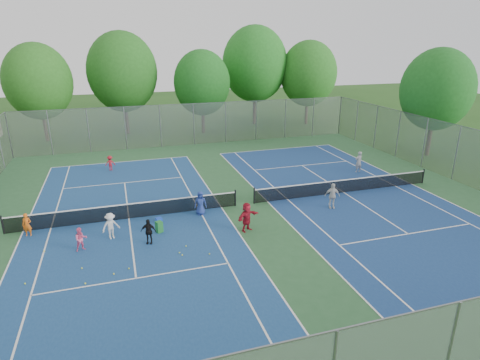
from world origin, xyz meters
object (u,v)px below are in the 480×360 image
at_px(ball_hopper, 159,227).
at_px(instructor, 359,162).
at_px(net_right, 344,186).
at_px(ball_crate, 159,220).
at_px(net_left, 128,212).

distance_m(ball_hopper, instructor, 16.98).
distance_m(net_right, ball_crate, 12.44).
xyz_separation_m(net_right, ball_crate, (-12.40, -0.99, -0.32)).
height_order(net_left, ball_hopper, net_left).
bearing_deg(net_left, ball_crate, -31.84).
relative_size(net_right, instructor, 7.79).
bearing_deg(ball_crate, instructor, 16.27).
bearing_deg(net_right, net_left, 180.00).
distance_m(ball_crate, ball_hopper, 1.27).
relative_size(net_right, ball_hopper, 20.49).
height_order(net_right, instructor, instructor).
xyz_separation_m(ball_crate, instructor, (15.81, 4.61, 0.69)).
relative_size(net_left, instructor, 7.79).
distance_m(net_right, ball_hopper, 12.72).
bearing_deg(ball_crate, net_right, 4.59).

